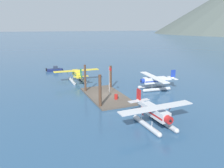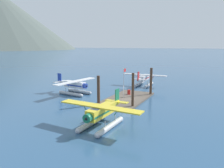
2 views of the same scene
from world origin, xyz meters
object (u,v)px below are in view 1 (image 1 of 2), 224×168
at_px(seaplane_yellow_port_aft, 77,75).
at_px(seaplane_silver_stbd_fwd, 155,114).
at_px(fuel_drum, 116,97).
at_px(seaplane_white_bow_centre, 154,82).
at_px(flagpole, 110,77).
at_px(boat_navy_open_sw, 55,69).

bearing_deg(seaplane_yellow_port_aft, seaplane_silver_stbd_fwd, 7.69).
xyz_separation_m(fuel_drum, seaplane_silver_stbd_fwd, (10.91, 0.66, 0.84)).
bearing_deg(seaplane_white_bow_centre, flagpole, -85.58).
relative_size(fuel_drum, seaplane_yellow_port_aft, 0.08).
xyz_separation_m(seaplane_silver_stbd_fwd, boat_navy_open_sw, (-41.51, -6.50, -1.09)).
bearing_deg(seaplane_yellow_port_aft, flagpole, 12.14).
height_order(flagpole, seaplane_yellow_port_aft, flagpole).
relative_size(flagpole, seaplane_yellow_port_aft, 0.51).
bearing_deg(seaplane_silver_stbd_fwd, seaplane_white_bow_centre, 146.78).
relative_size(seaplane_silver_stbd_fwd, seaplane_yellow_port_aft, 1.00).
bearing_deg(flagpole, boat_navy_open_sw, -168.42).
height_order(flagpole, seaplane_white_bow_centre, flagpole).
distance_m(seaplane_white_bow_centre, boat_navy_open_sw, 31.47).
bearing_deg(seaplane_yellow_port_aft, seaplane_white_bow_centre, 46.46).
height_order(seaplane_white_bow_centre, boat_navy_open_sw, seaplane_white_bow_centre).
distance_m(flagpole, seaplane_yellow_port_aft, 13.63).
distance_m(seaplane_silver_stbd_fwd, boat_navy_open_sw, 42.03).
xyz_separation_m(flagpole, fuel_drum, (2.68, 0.13, -2.92)).
xyz_separation_m(seaplane_silver_stbd_fwd, seaplane_yellow_port_aft, (-26.77, -3.61, 0.00)).
height_order(seaplane_yellow_port_aft, seaplane_white_bow_centre, same).
distance_m(fuel_drum, seaplane_white_bow_centre, 10.69).
relative_size(flagpole, seaplane_white_bow_centre, 0.51).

